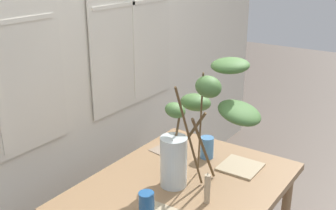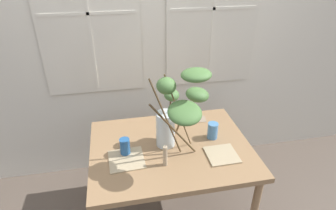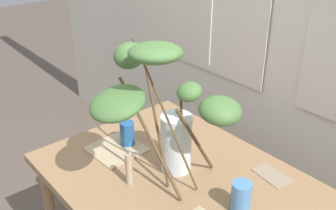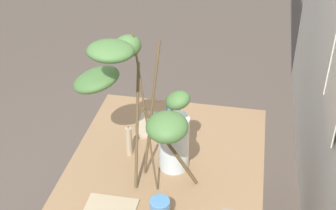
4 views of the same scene
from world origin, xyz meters
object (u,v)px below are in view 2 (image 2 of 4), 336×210
drinking_glass_blue_left (125,147)px  plate_square_left (126,159)px  drinking_glass_blue_right (213,131)px  vase_with_branches (177,111)px  pillar_candle (165,156)px  dining_table (171,155)px  plate_square_right (222,155)px

drinking_glass_blue_left → plate_square_left: (0.00, -0.07, -0.06)m
drinking_glass_blue_left → drinking_glass_blue_right: (0.67, 0.07, 0.00)m
vase_with_branches → pillar_candle: (-0.11, -0.13, -0.26)m
drinking_glass_blue_right → plate_square_left: bearing=-168.5°
vase_with_branches → drinking_glass_blue_left: 0.46m
dining_table → drinking_glass_blue_right: size_ratio=9.18×
dining_table → vase_with_branches: vase_with_branches is taller
drinking_glass_blue_right → plate_square_left: (-0.67, -0.14, -0.06)m
drinking_glass_blue_left → drinking_glass_blue_right: 0.68m
vase_with_branches → plate_square_right: vase_with_branches is taller
vase_with_branches → pillar_candle: vase_with_branches is taller
dining_table → pillar_candle: pillar_candle is taller
dining_table → plate_square_left: 0.35m
plate_square_left → plate_square_right: size_ratio=1.12×
dining_table → drinking_glass_blue_left: size_ratio=9.33×
plate_square_left → pillar_candle: pillar_candle is taller
vase_with_branches → drinking_glass_blue_right: vase_with_branches is taller
plate_square_left → pillar_candle: (0.26, -0.10, 0.07)m
vase_with_branches → drinking_glass_blue_right: bearing=20.0°
vase_with_branches → pillar_candle: bearing=-130.8°
drinking_glass_blue_left → pillar_candle: pillar_candle is taller
drinking_glass_blue_right → pillar_candle: 0.48m
dining_table → plate_square_left: bearing=-165.3°
drinking_glass_blue_right → plate_square_right: (-0.00, -0.22, -0.06)m
dining_table → drinking_glass_blue_right: 0.37m
plate_square_left → pillar_candle: 0.28m
vase_with_branches → drinking_glass_blue_right: (0.31, 0.11, -0.28)m
drinking_glass_blue_right → pillar_candle: pillar_candle is taller
vase_with_branches → drinking_glass_blue_right: 0.43m
plate_square_left → drinking_glass_blue_left: bearing=91.6°
dining_table → pillar_candle: (-0.08, -0.19, 0.15)m
vase_with_branches → drinking_glass_blue_right: size_ratio=5.34×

